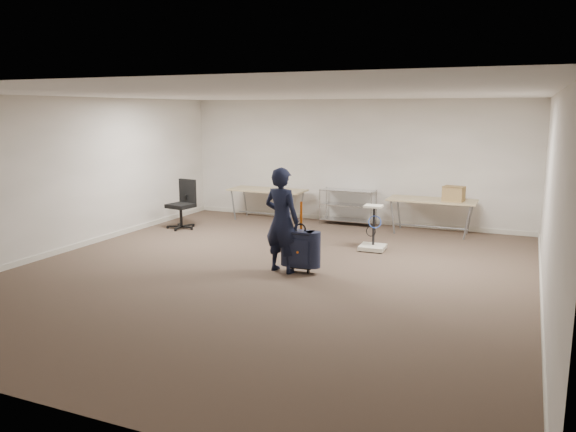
% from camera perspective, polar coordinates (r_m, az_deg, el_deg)
% --- Properties ---
extents(ground, '(9.00, 9.00, 0.00)m').
position_cam_1_polar(ground, '(9.03, -1.95, -5.76)').
color(ground, '#4D3D2E').
rests_on(ground, ground).
extents(room_shell, '(8.00, 9.00, 9.00)m').
position_cam_1_polar(room_shell, '(10.24, 1.36, -3.47)').
color(room_shell, beige).
rests_on(room_shell, ground).
extents(folding_table_left, '(1.80, 0.75, 0.73)m').
position_cam_1_polar(folding_table_left, '(13.18, -2.11, 2.51)').
color(folding_table_left, tan).
rests_on(folding_table_left, ground).
extents(folding_table_right, '(1.80, 0.75, 0.73)m').
position_cam_1_polar(folding_table_right, '(12.06, 14.42, 1.40)').
color(folding_table_right, tan).
rests_on(folding_table_right, ground).
extents(wire_shelf, '(1.22, 0.47, 0.80)m').
position_cam_1_polar(wire_shelf, '(12.76, 6.11, 1.10)').
color(wire_shelf, '#BBBEC2').
rests_on(wire_shelf, ground).
extents(person, '(0.68, 0.51, 1.69)m').
position_cam_1_polar(person, '(8.90, -0.65, -0.42)').
color(person, black).
rests_on(person, ground).
extents(suitcase, '(0.43, 0.26, 1.15)m').
position_cam_1_polar(suitcase, '(8.92, 1.29, -3.37)').
color(suitcase, black).
rests_on(suitcase, ground).
extents(office_chair, '(0.64, 0.64, 1.06)m').
position_cam_1_polar(office_chair, '(12.52, -10.68, 0.24)').
color(office_chair, black).
rests_on(office_chair, ground).
extents(equipment_cart, '(0.48, 0.48, 0.85)m').
position_cam_1_polar(equipment_cart, '(10.50, 8.61, -2.27)').
color(equipment_cart, beige).
rests_on(equipment_cart, ground).
extents(cardboard_box, '(0.45, 0.36, 0.30)m').
position_cam_1_polar(cardboard_box, '(11.92, 16.49, 2.19)').
color(cardboard_box, '#926A44').
rests_on(cardboard_box, folding_table_right).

